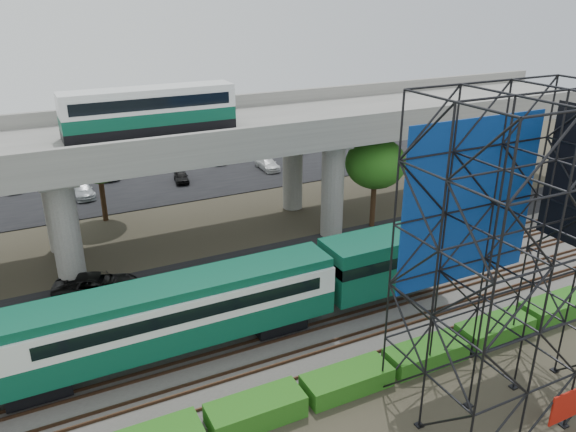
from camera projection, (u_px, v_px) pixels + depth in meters
ground at (291, 349)px, 31.55m from camera, size 140.00×140.00×0.00m
ballast_bed at (276, 329)px, 33.17m from camera, size 90.00×12.00×0.20m
service_road at (225, 270)px, 40.23m from camera, size 90.00×5.00×0.08m
parking_lot at (147, 178)px, 59.70m from camera, size 90.00×18.00×0.08m
harbor_water at (110, 133)px, 77.93m from camera, size 140.00×40.00×0.03m
rail_tracks at (276, 327)px, 33.10m from camera, size 90.00×9.52×0.16m
commuter_train at (203, 306)px, 30.33m from camera, size 29.30×3.06×4.30m
overpass at (191, 142)px, 41.60m from camera, size 80.00×12.00×12.40m
scaffold_tower at (514, 262)px, 25.06m from camera, size 9.36×6.36×15.00m
hedge_strip at (347, 380)px, 28.19m from camera, size 34.60×1.80×1.20m
trees at (134, 184)px, 40.91m from camera, size 40.94×16.94×7.69m
suv at (98, 286)px, 36.50m from camera, size 6.08×4.38×1.54m
parked_cars at (149, 173)px, 59.09m from camera, size 38.86×9.63×1.32m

